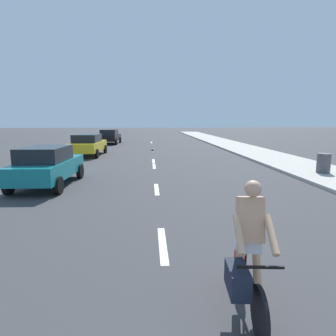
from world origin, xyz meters
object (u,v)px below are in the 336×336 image
Objects in this scene: parked_car_yellow at (88,144)px; trash_bin_near at (324,163)px; parked_car_teal at (47,165)px; parked_car_black at (110,136)px; cyclist at (247,255)px.

trash_bin_near is at bearing -31.83° from parked_car_yellow.
parked_car_black is (-0.32, 20.36, 0.00)m from parked_car_teal.
trash_bin_near is (12.46, -19.06, -0.25)m from parked_car_black.
parked_car_teal is at bearing -173.89° from trash_bin_near.
parked_car_black is at bearing 91.37° from parked_car_yellow.
parked_car_black reaches higher than trash_bin_near.
trash_bin_near is at bearing 7.94° from parked_car_teal.
parked_car_yellow is 10.56m from parked_car_black.
cyclist reaches higher than parked_car_teal.
parked_car_yellow is (-5.75, 17.70, 0.01)m from cyclist.
parked_car_yellow is 5.01× the size of trash_bin_near.
parked_car_teal is at bearing -50.85° from cyclist.
parked_car_teal is (-5.29, 7.91, 0.01)m from cyclist.
parked_car_yellow is at bearing -66.62° from cyclist.
parked_car_teal is 0.92× the size of parked_car_yellow.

